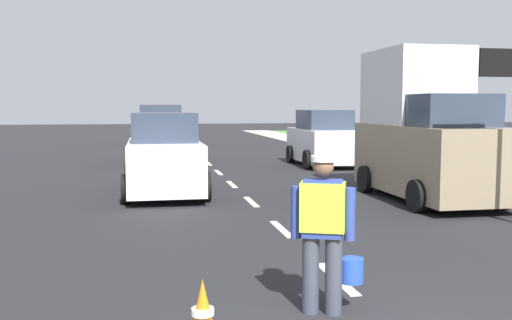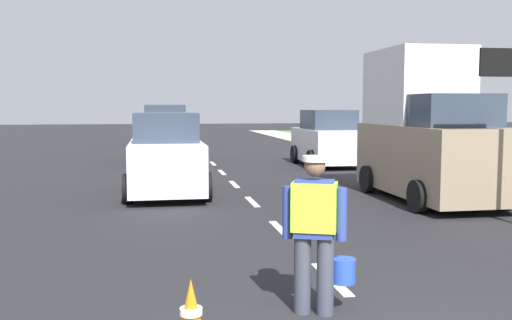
% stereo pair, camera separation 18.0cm
% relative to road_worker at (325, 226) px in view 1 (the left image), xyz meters
% --- Properties ---
extents(ground_plane, '(96.00, 96.00, 0.00)m').
position_rel_road_worker_xyz_m(ground_plane, '(0.52, 19.44, -0.93)').
color(ground_plane, black).
extents(sidewalk_right, '(2.40, 72.00, 0.14)m').
position_rel_road_worker_xyz_m(sidewalk_right, '(7.72, 8.44, -0.93)').
color(sidewalk_right, '#B2ADA3').
rests_on(sidewalk_right, ground).
extents(lane_center_line, '(0.14, 46.40, 0.01)m').
position_rel_road_worker_xyz_m(lane_center_line, '(0.52, 23.64, -0.93)').
color(lane_center_line, silver).
rests_on(lane_center_line, ground).
extents(road_worker, '(0.76, 0.43, 1.67)m').
position_rel_road_worker_xyz_m(road_worker, '(0.00, 0.00, 0.00)').
color(road_worker, '#383D4C').
rests_on(road_worker, ground).
extents(traffic_cone_near, '(0.36, 0.36, 0.68)m').
position_rel_road_worker_xyz_m(traffic_cone_near, '(-1.36, -0.77, -0.60)').
color(traffic_cone_near, black).
rests_on(traffic_cone_near, ground).
extents(delivery_truck, '(2.16, 4.60, 3.54)m').
position_rel_road_worker_xyz_m(delivery_truck, '(4.63, 6.86, 0.68)').
color(delivery_truck, gray).
rests_on(delivery_truck, ground).
extents(car_oncoming_lead, '(1.99, 3.86, 2.02)m').
position_rel_road_worker_xyz_m(car_oncoming_lead, '(-1.38, 8.61, 0.01)').
color(car_oncoming_lead, silver).
rests_on(car_oncoming_lead, ground).
extents(car_oncoming_third, '(1.92, 4.17, 2.26)m').
position_rel_road_worker_xyz_m(car_oncoming_third, '(-1.31, 27.42, 0.12)').
color(car_oncoming_third, silver).
rests_on(car_oncoming_third, ground).
extents(car_oncoming_second, '(1.99, 4.22, 2.24)m').
position_rel_road_worker_xyz_m(car_oncoming_second, '(-1.25, 17.02, 0.11)').
color(car_oncoming_second, gray).
rests_on(car_oncoming_second, ground).
extents(car_parked_far, '(2.06, 3.85, 2.05)m').
position_rel_road_worker_xyz_m(car_parked_far, '(4.60, 14.64, 0.02)').
color(car_parked_far, silver).
rests_on(car_parked_far, ground).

